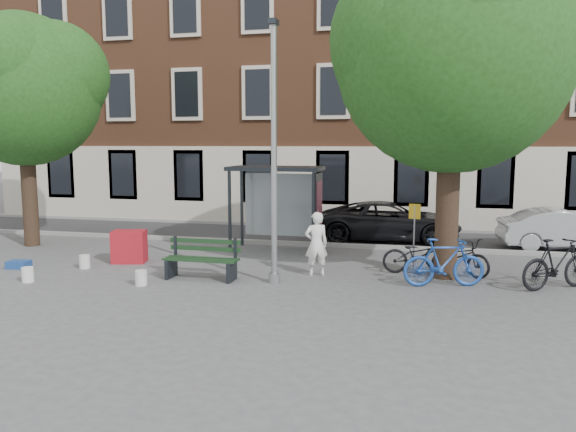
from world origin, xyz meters
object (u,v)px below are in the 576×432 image
(car_dark, at_px, (389,221))
(car_silver, at_px, (564,230))
(red_stand, at_px, (129,247))
(bench, at_px, (202,261))
(notice_sign, at_px, (414,223))
(bus_shelter, at_px, (289,189))
(bike_c, at_px, (457,256))
(lamppost, at_px, (274,167))
(painter, at_px, (316,244))
(bike_a, at_px, (420,255))
(bike_b, at_px, (444,262))
(bike_d, at_px, (557,264))

(car_dark, relative_size, car_silver, 1.24)
(car_silver, bearing_deg, red_stand, 105.42)
(bench, distance_m, notice_sign, 5.59)
(bus_shelter, relative_size, bike_c, 1.55)
(bench, bearing_deg, lamppost, 0.00)
(lamppost, bearing_deg, red_stand, 163.64)
(painter, height_order, bike_a, painter)
(bike_a, distance_m, notice_sign, 0.89)
(bus_shelter, xyz_separation_m, bike_c, (4.90, -2.20, -1.44))
(car_dark, xyz_separation_m, red_stand, (-6.89, -5.31, -0.22))
(bike_a, xyz_separation_m, notice_sign, (-0.16, 0.45, 0.76))
(bike_b, xyz_separation_m, car_dark, (-1.61, 6.06, 0.10))
(lamppost, xyz_separation_m, red_stand, (-4.56, 1.34, -2.33))
(painter, relative_size, notice_sign, 0.93)
(red_stand, bearing_deg, bike_b, -5.05)
(bike_b, xyz_separation_m, red_stand, (-8.50, 0.75, -0.12))
(bike_a, distance_m, bike_d, 3.18)
(bench, relative_size, car_silver, 0.48)
(red_stand, distance_m, notice_sign, 7.87)
(car_dark, xyz_separation_m, car_silver, (5.45, -0.45, -0.03))
(car_dark, bearing_deg, bus_shelter, 125.74)
(painter, height_order, bike_b, painter)
(car_dark, bearing_deg, bike_d, -149.45)
(notice_sign, bearing_deg, lamppost, -131.09)
(lamppost, xyz_separation_m, bus_shelter, (-0.61, 4.11, -0.87))
(car_dark, height_order, car_silver, car_dark)
(lamppost, bearing_deg, painter, 50.26)
(lamppost, bearing_deg, notice_sign, 34.69)
(painter, height_order, red_stand, painter)
(car_dark, distance_m, notice_sign, 4.55)
(bench, bearing_deg, bike_d, 6.68)
(bench, height_order, notice_sign, notice_sign)
(lamppost, relative_size, bench, 3.28)
(bike_c, relative_size, bike_d, 0.93)
(lamppost, bearing_deg, bike_a, 27.84)
(bench, height_order, car_silver, car_silver)
(bike_c, distance_m, notice_sign, 1.36)
(car_dark, bearing_deg, painter, 159.99)
(bench, xyz_separation_m, bike_b, (5.79, 0.58, 0.14))
(painter, height_order, notice_sign, notice_sign)
(lamppost, bearing_deg, bike_b, 8.51)
(bus_shelter, bearing_deg, red_stand, -145.04)
(bike_a, relative_size, red_stand, 2.07)
(bike_d, relative_size, red_stand, 2.19)
(lamppost, bearing_deg, bike_c, 23.93)
(lamppost, height_order, car_silver, lamppost)
(bus_shelter, bearing_deg, car_silver, 14.04)
(bike_a, xyz_separation_m, bike_c, (0.92, 0.12, -0.01))
(bench, distance_m, red_stand, 3.02)
(bike_b, bearing_deg, notice_sign, 8.43)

